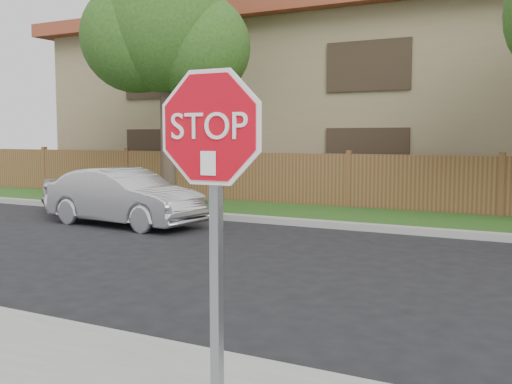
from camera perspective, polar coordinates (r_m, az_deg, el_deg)
The scene contains 7 objects.
far_curb at distance 13.05m, azimuth 20.71°, elevation -3.92°, with size 70.00×0.30×0.15m, color gray.
grass_strip at distance 14.67m, azimuth 21.57°, elevation -3.02°, with size 70.00×3.00×0.12m, color #1E4714.
fence at distance 16.17m, azimuth 22.33°, elevation 0.34°, with size 70.00×0.12×1.60m, color brown.
tree_left at distance 18.01m, azimuth -8.73°, elevation 15.27°, with size 4.80×3.90×7.78m.
stop_sign at distance 3.75m, azimuth -4.20°, elevation 1.24°, with size 1.01×0.13×2.55m.
sedan_far_left at distance 16.24m, azimuth -13.31°, elevation 0.13°, with size 1.56×3.89×1.32m, color #B7B7BC.
sedan_left at distance 14.38m, azimuth -12.45°, elevation -0.47°, with size 1.42×4.08×1.34m, color silver.
Camera 1 is at (1.64, -4.64, 2.10)m, focal length 42.00 mm.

